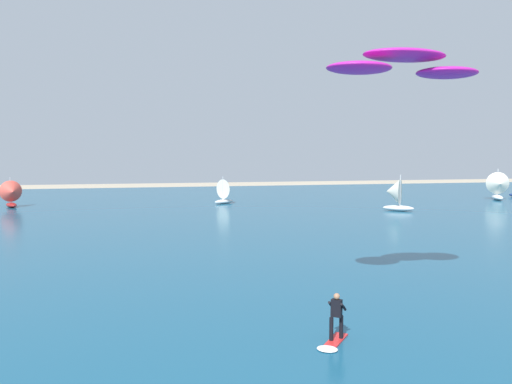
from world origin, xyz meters
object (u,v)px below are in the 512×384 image
object	(u,v)px
kitesurfer	(335,325)
sailboat_far_right	(12,194)
sailboat_trailing	(394,194)
sailboat_mid_right	(226,191)
kite	(404,64)
sailboat_anchored_offshore	(499,186)

from	to	relation	value
kitesurfer	sailboat_far_right	xyz separation A→B (m)	(-21.47, 48.63, 1.03)
sailboat_trailing	sailboat_mid_right	xyz separation A→B (m)	(-16.97, 12.25, -0.25)
kitesurfer	kite	world-z (taller)	kite
kite	sailboat_mid_right	distance (m)	45.09
kitesurfer	sailboat_trailing	bearing A→B (deg)	59.50
sailboat_anchored_offshore	sailboat_trailing	size ratio (longest dim) A/B	1.06
sailboat_far_right	sailboat_trailing	size ratio (longest dim) A/B	0.88
sailboat_trailing	sailboat_mid_right	size ratio (longest dim) A/B	1.16
sailboat_far_right	kite	bearing A→B (deg)	-60.04
sailboat_far_right	sailboat_mid_right	bearing A→B (deg)	-1.48
kitesurfer	sailboat_mid_right	size ratio (longest dim) A/B	0.54
sailboat_anchored_offshore	sailboat_mid_right	world-z (taller)	sailboat_anchored_offshore
kite	sailboat_mid_right	size ratio (longest dim) A/B	2.06
kitesurfer	sailboat_anchored_offshore	xyz separation A→B (m)	(41.11, 44.24, 1.36)
kitesurfer	sailboat_mid_right	distance (m)	48.15
sailboat_anchored_offshore	sailboat_trailing	bearing A→B (deg)	-157.01
sailboat_anchored_offshore	sailboat_mid_right	bearing A→B (deg)	174.25
kitesurfer	sailboat_far_right	bearing A→B (deg)	113.82
sailboat_far_right	sailboat_trailing	bearing A→B (deg)	-16.89
kite	sailboat_anchored_offshore	size ratio (longest dim) A/B	1.68
kitesurfer	sailboat_mid_right	world-z (taller)	sailboat_mid_right
sailboat_trailing	sailboat_mid_right	bearing A→B (deg)	144.19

